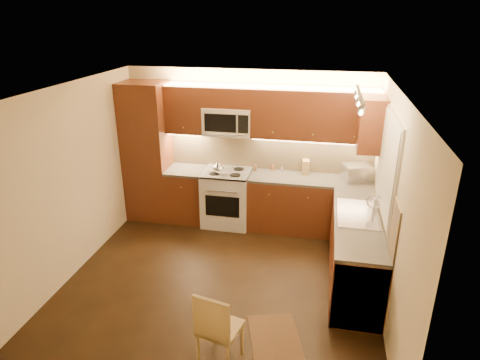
% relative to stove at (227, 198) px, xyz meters
% --- Properties ---
extents(floor, '(4.00, 4.00, 0.01)m').
position_rel_stove_xyz_m(floor, '(0.30, -1.68, -0.46)').
color(floor, black).
rests_on(floor, ground).
extents(ceiling, '(4.00, 4.00, 0.01)m').
position_rel_stove_xyz_m(ceiling, '(0.30, -1.68, 2.04)').
color(ceiling, beige).
rests_on(ceiling, ground).
extents(wall_back, '(4.00, 0.01, 2.50)m').
position_rel_stove_xyz_m(wall_back, '(0.30, 0.32, 0.79)').
color(wall_back, beige).
rests_on(wall_back, ground).
extents(wall_front, '(4.00, 0.01, 2.50)m').
position_rel_stove_xyz_m(wall_front, '(0.30, -3.67, 0.79)').
color(wall_front, beige).
rests_on(wall_front, ground).
extents(wall_left, '(0.01, 4.00, 2.50)m').
position_rel_stove_xyz_m(wall_left, '(-1.70, -1.68, 0.79)').
color(wall_left, beige).
rests_on(wall_left, ground).
extents(wall_right, '(0.01, 4.00, 2.50)m').
position_rel_stove_xyz_m(wall_right, '(2.30, -1.68, 0.79)').
color(wall_right, beige).
rests_on(wall_right, ground).
extents(pantry, '(0.70, 0.60, 2.30)m').
position_rel_stove_xyz_m(pantry, '(-1.35, 0.02, 0.69)').
color(pantry, '#491F0F').
rests_on(pantry, floor).
extents(base_cab_back_left, '(0.62, 0.60, 0.86)m').
position_rel_stove_xyz_m(base_cab_back_left, '(-0.69, 0.02, -0.03)').
color(base_cab_back_left, '#491F0F').
rests_on(base_cab_back_left, floor).
extents(counter_back_left, '(0.62, 0.60, 0.04)m').
position_rel_stove_xyz_m(counter_back_left, '(-0.69, 0.02, 0.42)').
color(counter_back_left, '#322F2D').
rests_on(counter_back_left, base_cab_back_left).
extents(base_cab_back_right, '(1.92, 0.60, 0.86)m').
position_rel_stove_xyz_m(base_cab_back_right, '(1.34, 0.02, -0.03)').
color(base_cab_back_right, '#491F0F').
rests_on(base_cab_back_right, floor).
extents(counter_back_right, '(1.92, 0.60, 0.04)m').
position_rel_stove_xyz_m(counter_back_right, '(1.34, 0.02, 0.42)').
color(counter_back_right, '#322F2D').
rests_on(counter_back_right, base_cab_back_right).
extents(base_cab_right, '(0.60, 2.00, 0.86)m').
position_rel_stove_xyz_m(base_cab_right, '(2.00, -1.28, -0.03)').
color(base_cab_right, '#491F0F').
rests_on(base_cab_right, floor).
extents(counter_right, '(0.60, 2.00, 0.04)m').
position_rel_stove_xyz_m(counter_right, '(2.00, -1.28, 0.42)').
color(counter_right, '#322F2D').
rests_on(counter_right, base_cab_right).
extents(dishwasher, '(0.58, 0.60, 0.84)m').
position_rel_stove_xyz_m(dishwasher, '(2.00, -1.98, -0.03)').
color(dishwasher, silver).
rests_on(dishwasher, floor).
extents(backsplash_back, '(3.30, 0.02, 0.60)m').
position_rel_stove_xyz_m(backsplash_back, '(0.65, 0.31, 0.74)').
color(backsplash_back, tan).
rests_on(backsplash_back, wall_back).
extents(backsplash_right, '(0.02, 2.00, 0.60)m').
position_rel_stove_xyz_m(backsplash_right, '(2.29, -1.28, 0.74)').
color(backsplash_right, tan).
rests_on(backsplash_right, wall_right).
extents(upper_cab_back_left, '(0.62, 0.35, 0.75)m').
position_rel_stove_xyz_m(upper_cab_back_left, '(-0.69, 0.15, 1.42)').
color(upper_cab_back_left, '#491F0F').
rests_on(upper_cab_back_left, wall_back).
extents(upper_cab_back_right, '(1.92, 0.35, 0.75)m').
position_rel_stove_xyz_m(upper_cab_back_right, '(1.34, 0.15, 1.42)').
color(upper_cab_back_right, '#491F0F').
rests_on(upper_cab_back_right, wall_back).
extents(upper_cab_bridge, '(0.76, 0.35, 0.31)m').
position_rel_stove_xyz_m(upper_cab_bridge, '(0.00, 0.15, 1.63)').
color(upper_cab_bridge, '#491F0F').
rests_on(upper_cab_bridge, wall_back).
extents(upper_cab_right_corner, '(0.35, 0.50, 0.75)m').
position_rel_stove_xyz_m(upper_cab_right_corner, '(2.12, -0.28, 1.42)').
color(upper_cab_right_corner, '#491F0F').
rests_on(upper_cab_right_corner, wall_right).
extents(stove, '(0.76, 0.65, 0.92)m').
position_rel_stove_xyz_m(stove, '(0.00, 0.00, 0.00)').
color(stove, silver).
rests_on(stove, floor).
extents(microwave, '(0.76, 0.38, 0.44)m').
position_rel_stove_xyz_m(microwave, '(0.00, 0.14, 1.26)').
color(microwave, silver).
rests_on(microwave, wall_back).
extents(window_frame, '(0.03, 1.44, 1.24)m').
position_rel_stove_xyz_m(window_frame, '(2.29, -1.12, 1.14)').
color(window_frame, silver).
rests_on(window_frame, wall_right).
extents(window_blinds, '(0.02, 1.36, 1.16)m').
position_rel_stove_xyz_m(window_blinds, '(2.27, -1.12, 1.14)').
color(window_blinds, silver).
rests_on(window_blinds, wall_right).
extents(sink, '(0.52, 0.86, 0.15)m').
position_rel_stove_xyz_m(sink, '(2.00, -1.12, 0.52)').
color(sink, silver).
rests_on(sink, counter_right).
extents(faucet, '(0.20, 0.04, 0.30)m').
position_rel_stove_xyz_m(faucet, '(2.18, -1.12, 0.59)').
color(faucet, silver).
rests_on(faucet, counter_right).
extents(track_light_bar, '(0.04, 1.20, 0.03)m').
position_rel_stove_xyz_m(track_light_bar, '(1.85, -1.27, 2.00)').
color(track_light_bar, silver).
rests_on(track_light_bar, ceiling).
extents(kettle, '(0.21, 0.21, 0.21)m').
position_rel_stove_xyz_m(kettle, '(-0.12, -0.11, 0.56)').
color(kettle, silver).
rests_on(kettle, stove).
extents(toaster_oven, '(0.49, 0.43, 0.24)m').
position_rel_stove_xyz_m(toaster_oven, '(2.03, 0.10, 0.56)').
color(toaster_oven, silver).
rests_on(toaster_oven, counter_back_right).
extents(knife_block, '(0.12, 0.18, 0.23)m').
position_rel_stove_xyz_m(knife_block, '(1.25, 0.21, 0.55)').
color(knife_block, '#A8864B').
rests_on(knife_block, counter_back_right).
extents(spice_jar_a, '(0.04, 0.04, 0.09)m').
position_rel_stove_xyz_m(spice_jar_a, '(0.44, 0.21, 0.49)').
color(spice_jar_a, silver).
rests_on(spice_jar_a, counter_back_right).
extents(spice_jar_b, '(0.04, 0.04, 0.10)m').
position_rel_stove_xyz_m(spice_jar_b, '(0.44, 0.18, 0.49)').
color(spice_jar_b, brown).
rests_on(spice_jar_b, counter_back_right).
extents(spice_jar_c, '(0.05, 0.05, 0.10)m').
position_rel_stove_xyz_m(spice_jar_c, '(0.87, 0.23, 0.49)').
color(spice_jar_c, silver).
rests_on(spice_jar_c, counter_back_right).
extents(spice_jar_d, '(0.05, 0.05, 0.10)m').
position_rel_stove_xyz_m(spice_jar_d, '(0.71, 0.26, 0.49)').
color(spice_jar_d, brown).
rests_on(spice_jar_d, counter_back_right).
extents(soap_bottle, '(0.10, 0.10, 0.19)m').
position_rel_stove_xyz_m(soap_bottle, '(2.24, -0.86, 0.53)').
color(soap_bottle, '#BABABE').
rests_on(soap_bottle, counter_right).
extents(rug, '(0.73, 0.91, 0.01)m').
position_rel_stove_xyz_m(rug, '(1.14, -2.58, -0.45)').
color(rug, black).
rests_on(rug, floor).
extents(dining_chair, '(0.46, 0.46, 0.86)m').
position_rel_stove_xyz_m(dining_chair, '(0.63, -2.97, -0.03)').
color(dining_chair, '#A8864B').
rests_on(dining_chair, floor).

